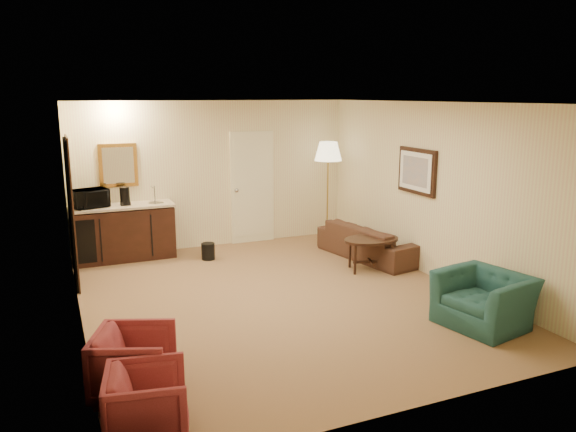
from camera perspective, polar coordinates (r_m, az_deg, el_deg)
name	(u,v)px	position (r m, az deg, el deg)	size (l,w,h in m)	color
ground	(278,298)	(7.68, -1.01, -8.32)	(6.00, 6.00, 0.00)	#8C6847
room_walls	(251,166)	(7.94, -3.81, 5.11)	(5.02, 6.01, 2.61)	#EFEAB3
wetbar_cabinet	(124,232)	(9.71, -16.30, -1.60)	(1.64, 0.58, 0.92)	black
sofa	(370,236)	(9.52, 8.32, -2.00)	(1.94, 0.57, 0.76)	black
teal_armchair	(485,291)	(7.07, 19.36, -7.21)	(0.98, 0.64, 0.86)	#225553
rose_chair_near	(134,360)	(5.43, -15.39, -13.90)	(0.67, 0.63, 0.69)	#912F3F
rose_chair_far	(147,400)	(4.82, -14.13, -17.69)	(0.63, 0.59, 0.64)	#912F3F
coffee_table	(371,254)	(8.87, 8.42, -3.86)	(0.90, 0.61, 0.52)	black
floor_lamp	(328,192)	(10.35, 4.05, 2.42)	(0.50, 0.50, 1.87)	#B3923B
waste_bin	(208,251)	(9.47, -8.12, -3.57)	(0.22, 0.22, 0.28)	black
microwave	(90,196)	(9.54, -19.50, 1.90)	(0.54, 0.30, 0.37)	black
coffee_maker	(125,196)	(9.57, -16.24, 1.94)	(0.16, 0.16, 0.30)	black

